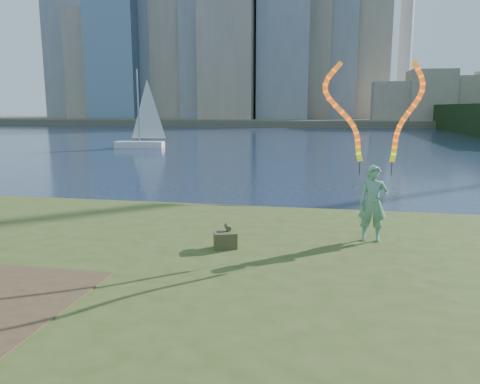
# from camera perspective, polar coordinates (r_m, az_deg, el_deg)

# --- Properties ---
(ground) EXTENTS (320.00, 320.00, 0.00)m
(ground) POSITION_cam_1_polar(r_m,az_deg,el_deg) (9.78, -7.24, -11.10)
(ground) COLOR #18243C
(ground) RESTS_ON ground
(grassy_knoll) EXTENTS (20.00, 18.00, 0.80)m
(grassy_knoll) POSITION_cam_1_polar(r_m,az_deg,el_deg) (7.68, -12.83, -14.72)
(grassy_knoll) COLOR #3B4B1A
(grassy_knoll) RESTS_ON ground
(far_shore) EXTENTS (320.00, 40.00, 1.20)m
(far_shore) POSITION_cam_1_polar(r_m,az_deg,el_deg) (103.71, 9.54, 8.52)
(far_shore) COLOR brown
(far_shore) RESTS_ON ground
(woman_with_ribbons) EXTENTS (2.03, 0.38, 3.98)m
(woman_with_ribbons) POSITION_cam_1_polar(r_m,az_deg,el_deg) (9.97, 16.11, 2.19)
(woman_with_ribbons) COLOR #177042
(woman_with_ribbons) RESTS_ON grassy_knoll
(canvas_bag) EXTENTS (0.52, 0.59, 0.42)m
(canvas_bag) POSITION_cam_1_polar(r_m,az_deg,el_deg) (9.32, -1.78, -5.78)
(canvas_bag) COLOR #3E4526
(canvas_bag) RESTS_ON grassy_knoll
(sailboat) EXTENTS (4.57, 1.91, 6.85)m
(sailboat) POSITION_cam_1_polar(r_m,az_deg,el_deg) (42.58, -11.88, 6.88)
(sailboat) COLOR silver
(sailboat) RESTS_ON ground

